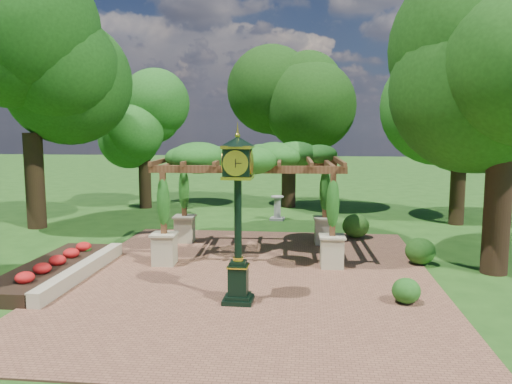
# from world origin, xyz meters

# --- Properties ---
(ground) EXTENTS (120.00, 120.00, 0.00)m
(ground) POSITION_xyz_m (0.00, 0.00, 0.00)
(ground) COLOR #1E4714
(ground) RESTS_ON ground
(brick_plaza) EXTENTS (10.00, 12.00, 0.04)m
(brick_plaza) POSITION_xyz_m (0.00, 1.00, 0.02)
(brick_plaza) COLOR brown
(brick_plaza) RESTS_ON ground
(border_wall) EXTENTS (0.35, 5.00, 0.40)m
(border_wall) POSITION_xyz_m (-4.60, 0.50, 0.20)
(border_wall) COLOR #C6B793
(border_wall) RESTS_ON ground
(flower_bed) EXTENTS (1.50, 5.00, 0.36)m
(flower_bed) POSITION_xyz_m (-5.50, 0.50, 0.18)
(flower_bed) COLOR red
(flower_bed) RESTS_ON ground
(pedestal_clock) EXTENTS (0.79, 0.79, 3.97)m
(pedestal_clock) POSITION_xyz_m (-0.04, -1.02, 2.38)
(pedestal_clock) COLOR black
(pedestal_clock) RESTS_ON brick_plaza
(pergola) EXTENTS (5.94, 3.90, 3.64)m
(pergola) POSITION_xyz_m (-0.29, 3.58, 2.99)
(pergola) COLOR #C5BB93
(pergola) RESTS_ON brick_plaza
(sundial) EXTENTS (0.66, 0.66, 1.08)m
(sundial) POSITION_xyz_m (0.17, 9.76, 0.47)
(sundial) COLOR #9C9C93
(sundial) RESTS_ON ground
(shrub_front) EXTENTS (0.74, 0.74, 0.60)m
(shrub_front) POSITION_xyz_m (3.88, -0.68, 0.34)
(shrub_front) COLOR #1F5518
(shrub_front) RESTS_ON brick_plaza
(shrub_mid) EXTENTS (1.17, 1.17, 0.80)m
(shrub_mid) POSITION_xyz_m (4.93, 2.82, 0.44)
(shrub_mid) COLOR #225217
(shrub_mid) RESTS_ON brick_plaza
(shrub_back) EXTENTS (1.01, 1.01, 0.89)m
(shrub_back) POSITION_xyz_m (3.33, 6.29, 0.48)
(shrub_back) COLOR #30661D
(shrub_back) RESTS_ON brick_plaza
(tree_west_near) EXTENTS (5.14, 5.14, 10.08)m
(tree_west_near) POSITION_xyz_m (-9.58, 6.94, 6.93)
(tree_west_near) COLOR #312113
(tree_west_near) RESTS_ON ground
(tree_west_far) EXTENTS (3.28, 3.28, 6.60)m
(tree_west_far) POSITION_xyz_m (-6.80, 12.40, 4.51)
(tree_west_far) COLOR black
(tree_west_far) RESTS_ON ground
(tree_north) EXTENTS (4.14, 4.14, 8.37)m
(tree_north) POSITION_xyz_m (0.51, 13.52, 5.72)
(tree_north) COLOR #321F14
(tree_north) RESTS_ON ground
(tree_east_far) EXTENTS (4.67, 4.67, 8.08)m
(tree_east_far) POSITION_xyz_m (7.85, 9.56, 5.56)
(tree_east_far) COLOR #302112
(tree_east_far) RESTS_ON ground
(tree_east_near) EXTENTS (4.92, 4.92, 8.98)m
(tree_east_near) POSITION_xyz_m (6.84, 2.21, 6.17)
(tree_east_near) COLOR #372116
(tree_east_near) RESTS_ON ground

